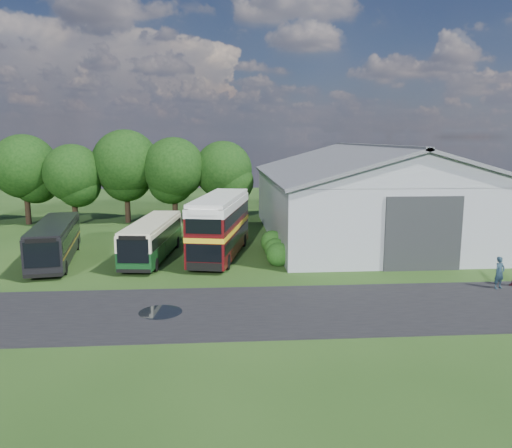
{
  "coord_description": "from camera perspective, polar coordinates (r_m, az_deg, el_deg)",
  "views": [
    {
      "loc": [
        1.57,
        -27.52,
        8.81
      ],
      "look_at": [
        4.19,
        8.0,
        2.59
      ],
      "focal_mm": 35.0,
      "sensor_mm": 36.0,
      "label": 1
    }
  ],
  "objects": [
    {
      "name": "visitor_a",
      "position": [
        32.65,
        26.07,
        -5.05
      ],
      "size": [
        0.8,
        0.66,
        1.9
      ],
      "primitive_type": "imported",
      "rotation": [
        0.0,
        0.0,
        0.33
      ],
      "color": "#1B2F3C",
      "rests_on": "ground"
    },
    {
      "name": "bus_maroon_double",
      "position": [
        37.02,
        -4.12,
        -0.28
      ],
      "size": [
        4.79,
        10.95,
        4.57
      ],
      "rotation": [
        0.0,
        0.0,
        -0.2
      ],
      "color": "black",
      "rests_on": "ground"
    },
    {
      "name": "bus_dark_single",
      "position": [
        38.16,
        -22.01,
        -1.84
      ],
      "size": [
        4.05,
        10.63,
        2.86
      ],
      "rotation": [
        0.0,
        0.0,
        0.16
      ],
      "color": "black",
      "rests_on": "ground"
    },
    {
      "name": "shrub_back",
      "position": [
        38.75,
        1.86,
        -3.24
      ],
      "size": [
        1.8,
        1.8,
        1.8
      ],
      "primitive_type": "sphere",
      "color": "#194714",
      "rests_on": "ground"
    },
    {
      "name": "shrub_front",
      "position": [
        34.89,
        2.55,
        -4.73
      ],
      "size": [
        1.7,
        1.7,
        1.7
      ],
      "primitive_type": "sphere",
      "color": "#194714",
      "rests_on": "ground"
    },
    {
      "name": "tree_mid",
      "position": [
        53.25,
        -14.68,
        6.76
      ],
      "size": [
        6.8,
        6.8,
        9.6
      ],
      "color": "black",
      "rests_on": "ground"
    },
    {
      "name": "bus_green_single",
      "position": [
        37.29,
        -11.73,
        -1.62
      ],
      "size": [
        3.52,
        10.4,
        2.81
      ],
      "rotation": [
        0.0,
        0.0,
        -0.12
      ],
      "color": "black",
      "rests_on": "ground"
    },
    {
      "name": "asphalt_road",
      "position": [
        26.09,
        -0.85,
        -9.83
      ],
      "size": [
        60.0,
        8.0,
        0.02
      ],
      "primitive_type": "cube",
      "color": "black",
      "rests_on": "ground"
    },
    {
      "name": "ground",
      "position": [
        28.94,
        -7.2,
        -7.9
      ],
      "size": [
        120.0,
        120.0,
        0.0
      ],
      "primitive_type": "plane",
      "color": "#1A3711",
      "rests_on": "ground"
    },
    {
      "name": "tree_left_a",
      "position": [
        55.66,
        -24.95,
        5.96
      ],
      "size": [
        6.46,
        6.46,
        9.12
      ],
      "color": "black",
      "rests_on": "ground"
    },
    {
      "name": "puddle",
      "position": [
        26.24,
        -10.86,
        -9.9
      ],
      "size": [
        2.2,
        2.2,
        0.01
      ],
      "primitive_type": "cylinder",
      "color": "black",
      "rests_on": "ground"
    },
    {
      "name": "storage_shed",
      "position": [
        45.77,
        12.89,
        3.83
      ],
      "size": [
        18.8,
        24.8,
        8.15
      ],
      "color": "gray",
      "rests_on": "ground"
    },
    {
      "name": "shrub_mid",
      "position": [
        36.82,
        2.19,
        -3.95
      ],
      "size": [
        1.6,
        1.6,
        1.6
      ],
      "primitive_type": "sphere",
      "color": "#194714",
      "rests_on": "ground"
    },
    {
      "name": "tree_right_b",
      "position": [
        52.23,
        -3.77,
        6.18
      ],
      "size": [
        5.98,
        5.98,
        8.45
      ],
      "color": "black",
      "rests_on": "ground"
    },
    {
      "name": "tree_right_a",
      "position": [
        51.62,
        -9.35,
        6.3
      ],
      "size": [
        6.26,
        6.26,
        8.83
      ],
      "color": "black",
      "rests_on": "ground"
    },
    {
      "name": "tree_left_b",
      "position": [
        53.18,
        -20.21,
        5.46
      ],
      "size": [
        5.78,
        5.78,
        8.16
      ],
      "color": "black",
      "rests_on": "ground"
    }
  ]
}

